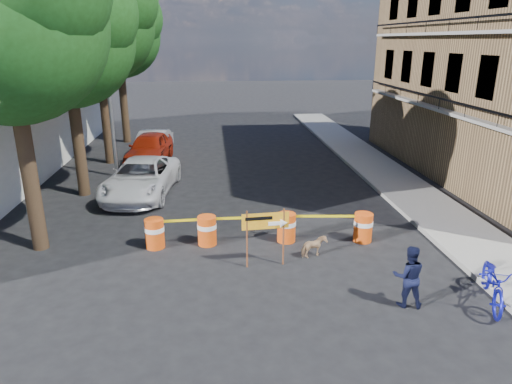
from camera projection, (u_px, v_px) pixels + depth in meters
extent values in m
plane|color=black|center=(276.00, 269.00, 12.33)|extent=(120.00, 120.00, 0.00)
cube|color=gray|center=(407.00, 191.00, 18.54)|extent=(2.40, 40.00, 0.15)
cylinder|color=#332316|center=(28.00, 166.00, 12.80)|extent=(0.44, 0.44, 5.04)
sphere|color=#194413|center=(5.00, 23.00, 11.61)|extent=(5.20, 5.20, 5.20)
cylinder|color=#332316|center=(78.00, 136.00, 17.57)|extent=(0.44, 0.44, 4.76)
sphere|color=#194413|center=(65.00, 38.00, 16.44)|extent=(5.00, 5.00, 5.00)
sphere|color=#194413|center=(84.00, 12.00, 15.78)|extent=(3.75, 3.75, 3.75)
sphere|color=#194413|center=(52.00, 57.00, 17.18)|extent=(3.50, 3.50, 3.50)
cylinder|color=#332316|center=(105.00, 110.00, 22.20)|extent=(0.44, 0.44, 5.32)
sphere|color=#194413|center=(96.00, 23.00, 20.94)|extent=(5.40, 5.40, 5.40)
sphere|color=#194413|center=(112.00, 0.00, 20.21)|extent=(4.05, 4.05, 4.05)
sphere|color=#194413|center=(84.00, 40.00, 21.74)|extent=(3.78, 3.78, 3.78)
cylinder|color=#332316|center=(124.00, 101.00, 26.98)|extent=(0.44, 0.44, 4.93)
sphere|color=#194413|center=(118.00, 35.00, 25.81)|extent=(4.80, 4.80, 4.80)
sphere|color=#194413|center=(130.00, 18.00, 25.16)|extent=(3.60, 3.60, 3.60)
sphere|color=#194413|center=(108.00, 48.00, 26.54)|extent=(3.36, 3.36, 3.36)
cylinder|color=gray|center=(108.00, 87.00, 19.49)|extent=(0.16, 0.16, 8.00)
cylinder|color=#D94E0C|center=(155.00, 233.00, 13.50)|extent=(0.56, 0.56, 0.90)
cylinder|color=white|center=(154.00, 229.00, 13.45)|extent=(0.58, 0.58, 0.14)
cylinder|color=#D94E0C|center=(207.00, 231.00, 13.71)|extent=(0.56, 0.56, 0.90)
cylinder|color=white|center=(207.00, 226.00, 13.66)|extent=(0.58, 0.58, 0.14)
cylinder|color=#D94E0C|center=(286.00, 227.00, 13.93)|extent=(0.56, 0.56, 0.90)
cylinder|color=white|center=(286.00, 223.00, 13.89)|extent=(0.58, 0.58, 0.14)
cylinder|color=#D94E0C|center=(363.00, 227.00, 13.94)|extent=(0.56, 0.56, 0.90)
cylinder|color=white|center=(363.00, 223.00, 13.89)|extent=(0.58, 0.58, 0.14)
cylinder|color=#592D19|center=(247.00, 240.00, 12.20)|extent=(0.05, 0.05, 1.64)
cylinder|color=#592D19|center=(283.00, 237.00, 12.36)|extent=(0.05, 0.05, 1.64)
cube|color=orange|center=(265.00, 221.00, 12.12)|extent=(1.27, 0.12, 0.46)
cube|color=white|center=(275.00, 224.00, 12.17)|extent=(0.36, 0.04, 0.11)
cone|color=white|center=(284.00, 223.00, 12.21)|extent=(0.22, 0.25, 0.24)
cube|color=black|center=(259.00, 219.00, 12.05)|extent=(0.73, 0.06, 0.09)
imported|color=black|center=(409.00, 276.00, 10.45)|extent=(0.83, 0.70, 1.50)
imported|color=#1618B2|center=(497.00, 262.00, 10.43)|extent=(1.10, 1.31, 2.12)
imported|color=tan|center=(314.00, 247.00, 12.94)|extent=(0.81, 0.60, 0.63)
imported|color=silver|center=(141.00, 178.00, 18.06)|extent=(2.95, 5.33, 1.41)
imported|color=maroon|center=(149.00, 148.00, 22.93)|extent=(2.32, 4.57, 1.49)
imported|color=silver|center=(152.00, 144.00, 24.13)|extent=(1.94, 4.19, 1.33)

